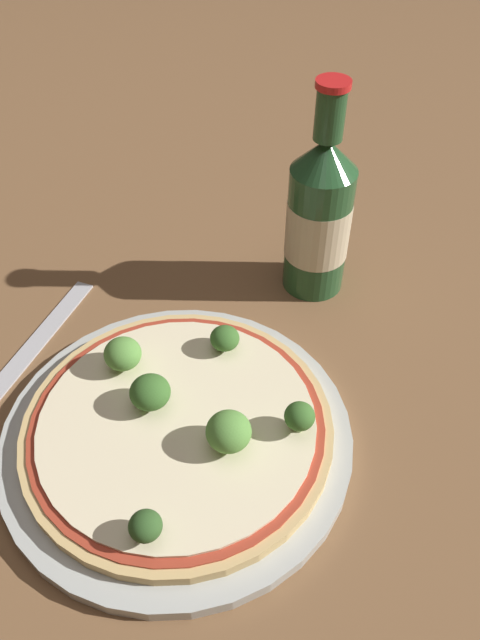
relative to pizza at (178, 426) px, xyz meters
name	(u,v)px	position (x,y,z in m)	size (l,w,h in m)	color
ground_plane	(198,431)	(0.01, 0.02, -0.02)	(3.00, 3.00, 0.00)	brown
plate	(177,436)	(0.00, 0.00, -0.01)	(0.28, 0.28, 0.01)	#B2B7B2
pizza	(178,426)	(0.00, 0.00, 0.00)	(0.25, 0.25, 0.01)	tan
broccoli_floret_0	(150,392)	(-0.03, 0.00, 0.02)	(0.03, 0.03, 0.03)	#89A866
broccoli_floret_1	(225,338)	(-0.02, 0.08, 0.02)	(0.03, 0.03, 0.02)	#89A866
broccoli_floret_2	(145,526)	(0.05, -0.08, 0.02)	(0.02, 0.02, 0.02)	#89A866
broccoli_floret_3	(123,353)	(-0.07, 0.02, 0.02)	(0.03, 0.03, 0.03)	#89A866
broccoli_floret_4	(229,432)	(0.05, 0.01, 0.02)	(0.03, 0.03, 0.03)	#89A866
broccoli_floret_5	(300,417)	(0.08, 0.05, 0.02)	(0.02, 0.02, 0.03)	#89A866
beer_bottle	(319,216)	(-0.02, 0.23, 0.06)	(0.06, 0.06, 0.22)	#234C28
fork	(35,344)	(-0.18, 0.00, -0.02)	(0.07, 0.18, 0.00)	#B2B2B7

